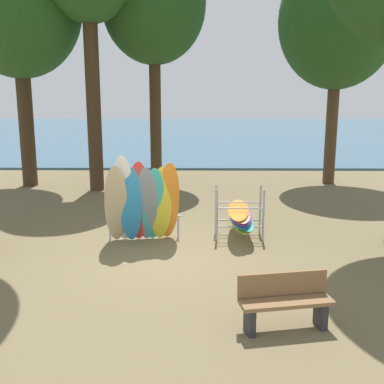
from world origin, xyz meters
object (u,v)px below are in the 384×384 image
object	(u,v)px
tree_mid_behind	(18,5)
park_bench	(285,300)
leaning_board_pile	(142,203)
tree_far_right_back	(338,21)
tree_far_left_back	(154,5)
board_storage_rack	(240,215)

from	to	relation	value
tree_mid_behind	park_bench	size ratio (longest dim) A/B	6.23
leaning_board_pile	tree_far_right_back	bearing A→B (deg)	49.51
tree_far_left_back	park_bench	distance (m)	13.49
tree_far_left_back	leaning_board_pile	size ratio (longest dim) A/B	4.08
tree_mid_behind	park_bench	world-z (taller)	tree_mid_behind
tree_far_left_back	park_bench	bearing A→B (deg)	-75.87
tree_mid_behind	tree_far_left_back	size ratio (longest dim) A/B	1.03
leaning_board_pile	park_bench	world-z (taller)	leaning_board_pile
tree_mid_behind	tree_far_right_back	size ratio (longest dim) A/B	1.07
tree_mid_behind	board_storage_rack	xyz separation A→B (m)	(7.35, -6.36, -5.87)
tree_far_left_back	leaning_board_pile	bearing A→B (deg)	-87.51
tree_far_right_back	leaning_board_pile	size ratio (longest dim) A/B	3.91
tree_far_left_back	leaning_board_pile	distance (m)	9.45
tree_mid_behind	board_storage_rack	distance (m)	11.36
leaning_board_pile	park_bench	size ratio (longest dim) A/B	1.48
tree_far_right_back	leaning_board_pile	xyz separation A→B (m)	(-6.33, -7.41, -4.98)
tree_mid_behind	tree_far_left_back	distance (m)	4.76
tree_mid_behind	tree_far_left_back	bearing A→B (deg)	9.32
leaning_board_pile	board_storage_rack	bearing A→B (deg)	11.64
tree_far_left_back	tree_far_right_back	bearing A→B (deg)	-1.71
tree_far_right_back	park_bench	bearing A→B (deg)	-108.00
tree_far_left_back	tree_far_right_back	world-z (taller)	tree_far_left_back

